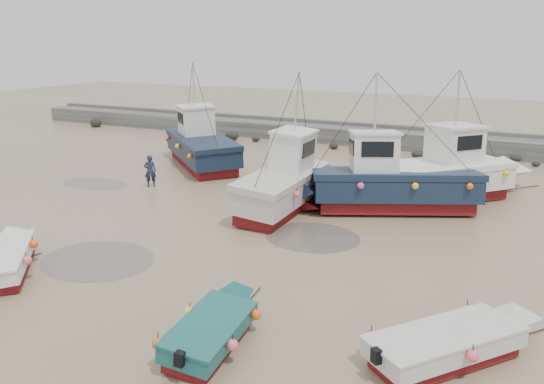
{
  "coord_description": "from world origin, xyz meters",
  "views": [
    {
      "loc": [
        11.12,
        -16.14,
        7.66
      ],
      "look_at": [
        1.89,
        3.31,
        1.4
      ],
      "focal_mm": 35.0,
      "sensor_mm": 36.0,
      "label": 1
    }
  ],
  "objects_px": {
    "dinghy_0": "(9,255)",
    "dinghy_2": "(214,323)",
    "dinghy_3": "(457,339)",
    "person": "(151,187)",
    "cabin_boat_0": "(200,144)",
    "cabin_boat_3": "(447,173)",
    "cabin_boat_2": "(381,183)",
    "cabin_boat_1": "(286,179)"
  },
  "relations": [
    {
      "from": "dinghy_0",
      "to": "dinghy_2",
      "type": "height_order",
      "value": "same"
    },
    {
      "from": "dinghy_3",
      "to": "person",
      "type": "relative_size",
      "value": 3.07
    },
    {
      "from": "cabin_boat_0",
      "to": "cabin_boat_3",
      "type": "bearing_deg",
      "value": -52.02
    },
    {
      "from": "dinghy_3",
      "to": "cabin_boat_2",
      "type": "distance_m",
      "value": 11.86
    },
    {
      "from": "cabin_boat_3",
      "to": "dinghy_3",
      "type": "bearing_deg",
      "value": -37.33
    },
    {
      "from": "cabin_boat_1",
      "to": "person",
      "type": "xyz_separation_m",
      "value": [
        -8.04,
        0.23,
        -1.36
      ]
    },
    {
      "from": "cabin_boat_0",
      "to": "person",
      "type": "height_order",
      "value": "cabin_boat_0"
    },
    {
      "from": "dinghy_0",
      "to": "cabin_boat_0",
      "type": "relative_size",
      "value": 0.55
    },
    {
      "from": "cabin_boat_1",
      "to": "dinghy_3",
      "type": "bearing_deg",
      "value": -46.68
    },
    {
      "from": "dinghy_3",
      "to": "cabin_boat_2",
      "type": "bearing_deg",
      "value": 153.32
    },
    {
      "from": "cabin_boat_3",
      "to": "cabin_boat_0",
      "type": "bearing_deg",
      "value": -140.98
    },
    {
      "from": "cabin_boat_2",
      "to": "cabin_boat_3",
      "type": "xyz_separation_m",
      "value": [
        2.44,
        3.2,
        0.01
      ]
    },
    {
      "from": "dinghy_2",
      "to": "person",
      "type": "height_order",
      "value": "dinghy_2"
    },
    {
      "from": "dinghy_0",
      "to": "dinghy_2",
      "type": "xyz_separation_m",
      "value": [
        8.73,
        -0.9,
        0.02
      ]
    },
    {
      "from": "dinghy_2",
      "to": "dinghy_3",
      "type": "relative_size",
      "value": 1.0
    },
    {
      "from": "cabin_boat_2",
      "to": "dinghy_3",
      "type": "bearing_deg",
      "value": 179.23
    },
    {
      "from": "cabin_boat_2",
      "to": "cabin_boat_3",
      "type": "height_order",
      "value": "same"
    },
    {
      "from": "cabin_boat_1",
      "to": "cabin_boat_2",
      "type": "height_order",
      "value": "same"
    },
    {
      "from": "dinghy_0",
      "to": "dinghy_2",
      "type": "distance_m",
      "value": 8.77
    },
    {
      "from": "dinghy_3",
      "to": "cabin_boat_1",
      "type": "distance_m",
      "value": 12.87
    },
    {
      "from": "dinghy_0",
      "to": "cabin_boat_3",
      "type": "xyz_separation_m",
      "value": [
        12.27,
        15.12,
        0.78
      ]
    },
    {
      "from": "dinghy_2",
      "to": "cabin_boat_0",
      "type": "relative_size",
      "value": 0.57
    },
    {
      "from": "cabin_boat_1",
      "to": "cabin_boat_3",
      "type": "xyz_separation_m",
      "value": [
        6.52,
        4.69,
        -0.03
      ]
    },
    {
      "from": "cabin_boat_2",
      "to": "person",
      "type": "relative_size",
      "value": 5.98
    },
    {
      "from": "dinghy_3",
      "to": "person",
      "type": "xyz_separation_m",
      "value": [
        -16.81,
        9.62,
        -0.54
      ]
    },
    {
      "from": "cabin_boat_3",
      "to": "person",
      "type": "distance_m",
      "value": 15.28
    },
    {
      "from": "dinghy_0",
      "to": "cabin_boat_2",
      "type": "height_order",
      "value": "cabin_boat_2"
    },
    {
      "from": "cabin_boat_1",
      "to": "cabin_boat_2",
      "type": "relative_size",
      "value": 0.92
    },
    {
      "from": "dinghy_3",
      "to": "person",
      "type": "height_order",
      "value": "dinghy_3"
    },
    {
      "from": "dinghy_2",
      "to": "person",
      "type": "distance_m",
      "value": 15.98
    },
    {
      "from": "dinghy_2",
      "to": "cabin_boat_2",
      "type": "xyz_separation_m",
      "value": [
        1.11,
        12.82,
        0.76
      ]
    },
    {
      "from": "person",
      "to": "dinghy_2",
      "type": "bearing_deg",
      "value": 97.14
    },
    {
      "from": "dinghy_0",
      "to": "cabin_boat_1",
      "type": "distance_m",
      "value": 11.94
    },
    {
      "from": "cabin_boat_0",
      "to": "cabin_boat_3",
      "type": "distance_m",
      "value": 15.14
    },
    {
      "from": "dinghy_3",
      "to": "cabin_boat_3",
      "type": "xyz_separation_m",
      "value": [
        -2.25,
        14.07,
        0.79
      ]
    },
    {
      "from": "dinghy_2",
      "to": "cabin_boat_3",
      "type": "height_order",
      "value": "cabin_boat_3"
    },
    {
      "from": "dinghy_2",
      "to": "cabin_boat_1",
      "type": "xyz_separation_m",
      "value": [
        -2.98,
        11.33,
        0.8
      ]
    },
    {
      "from": "dinghy_3",
      "to": "cabin_boat_0",
      "type": "bearing_deg",
      "value": 178.62
    },
    {
      "from": "cabin_boat_0",
      "to": "dinghy_0",
      "type": "bearing_deg",
      "value": -127.63
    },
    {
      "from": "dinghy_3",
      "to": "cabin_boat_0",
      "type": "relative_size",
      "value": 0.58
    },
    {
      "from": "cabin_boat_0",
      "to": "cabin_boat_2",
      "type": "distance_m",
      "value": 13.4
    },
    {
      "from": "dinghy_3",
      "to": "cabin_boat_2",
      "type": "height_order",
      "value": "cabin_boat_2"
    }
  ]
}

